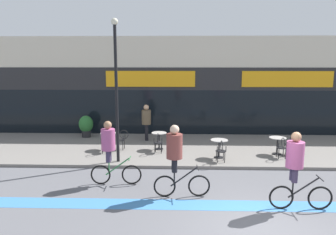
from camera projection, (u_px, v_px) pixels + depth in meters
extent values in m
plane|color=#5B5B60|center=(264.00, 230.00, 7.99)|extent=(120.00, 120.00, 0.00)
cube|color=slate|center=(224.00, 149.00, 15.11)|extent=(40.00, 5.50, 0.12)
cube|color=beige|center=(214.00, 85.00, 19.34)|extent=(40.00, 4.00, 5.35)
cube|color=black|center=(217.00, 112.00, 17.63)|extent=(38.80, 0.10, 2.40)
cube|color=#232326|center=(218.00, 79.00, 17.34)|extent=(39.20, 0.14, 1.20)
cube|color=orange|center=(150.00, 79.00, 17.39)|extent=(4.75, 0.08, 0.84)
cube|color=orange|center=(287.00, 79.00, 17.16)|extent=(4.75, 0.08, 0.84)
cube|color=#3D7AB7|center=(251.00, 206.00, 9.33)|extent=(36.00, 0.70, 0.01)
cylinder|color=black|center=(109.00, 149.00, 14.81)|extent=(0.38, 0.38, 0.02)
cylinder|color=black|center=(108.00, 141.00, 14.74)|extent=(0.07, 0.07, 0.75)
cylinder|color=#ADA8A3|center=(108.00, 133.00, 14.68)|extent=(0.69, 0.69, 0.02)
cylinder|color=black|center=(159.00, 149.00, 14.83)|extent=(0.37, 0.37, 0.02)
cylinder|color=black|center=(159.00, 141.00, 14.77)|extent=(0.07, 0.07, 0.74)
cylinder|color=#ADA8A3|center=(159.00, 133.00, 14.70)|extent=(0.68, 0.68, 0.02)
cylinder|color=black|center=(219.00, 157.00, 13.54)|extent=(0.39, 0.39, 0.02)
cylinder|color=black|center=(219.00, 149.00, 13.48)|extent=(0.07, 0.07, 0.73)
cylinder|color=#ADA8A3|center=(219.00, 140.00, 13.41)|extent=(0.71, 0.71, 0.02)
cylinder|color=black|center=(277.00, 154.00, 14.04)|extent=(0.39, 0.39, 0.02)
cylinder|color=black|center=(277.00, 146.00, 13.98)|extent=(0.07, 0.07, 0.71)
cylinder|color=#ADA8A3|center=(278.00, 138.00, 13.92)|extent=(0.71, 0.71, 0.02)
cylinder|color=black|center=(106.00, 143.00, 14.19)|extent=(0.45, 0.45, 0.03)
cylinder|color=black|center=(103.00, 147.00, 14.35)|extent=(0.03, 0.03, 0.42)
cylinder|color=black|center=(109.00, 147.00, 14.38)|extent=(0.03, 0.03, 0.42)
cylinder|color=black|center=(102.00, 149.00, 14.08)|extent=(0.03, 0.03, 0.42)
cylinder|color=black|center=(109.00, 149.00, 14.11)|extent=(0.03, 0.03, 0.42)
torus|color=black|center=(105.00, 138.00, 13.98)|extent=(0.08, 0.41, 0.41)
cylinder|color=black|center=(101.00, 141.00, 13.98)|extent=(0.03, 0.03, 0.23)
cylinder|color=black|center=(109.00, 141.00, 14.02)|extent=(0.03, 0.03, 0.23)
cylinder|color=black|center=(120.00, 140.00, 14.71)|extent=(0.43, 0.43, 0.03)
cylinder|color=black|center=(117.00, 146.00, 14.63)|extent=(0.03, 0.03, 0.42)
cylinder|color=black|center=(118.00, 144.00, 14.91)|extent=(0.03, 0.03, 0.42)
cylinder|color=black|center=(123.00, 146.00, 14.60)|extent=(0.03, 0.03, 0.42)
cylinder|color=black|center=(124.00, 144.00, 14.87)|extent=(0.03, 0.03, 0.42)
torus|color=black|center=(124.00, 134.00, 14.65)|extent=(0.41, 0.06, 0.41)
cylinder|color=black|center=(123.00, 138.00, 14.51)|extent=(0.03, 0.03, 0.23)
cylinder|color=black|center=(125.00, 137.00, 14.84)|extent=(0.03, 0.03, 0.23)
cylinder|color=black|center=(158.00, 143.00, 14.22)|extent=(0.42, 0.42, 0.03)
cylinder|color=black|center=(156.00, 147.00, 14.40)|extent=(0.03, 0.03, 0.42)
cylinder|color=black|center=(162.00, 147.00, 14.38)|extent=(0.03, 0.03, 0.42)
cylinder|color=black|center=(155.00, 149.00, 14.13)|extent=(0.03, 0.03, 0.42)
cylinder|color=black|center=(161.00, 149.00, 14.11)|extent=(0.03, 0.03, 0.42)
torus|color=black|center=(158.00, 138.00, 14.00)|extent=(0.04, 0.41, 0.41)
cylinder|color=black|center=(154.00, 141.00, 14.04)|extent=(0.03, 0.03, 0.23)
cylinder|color=black|center=(162.00, 141.00, 14.02)|extent=(0.03, 0.03, 0.23)
cylinder|color=black|center=(221.00, 151.00, 12.93)|extent=(0.42, 0.42, 0.03)
cylinder|color=black|center=(216.00, 156.00, 13.10)|extent=(0.03, 0.03, 0.42)
cylinder|color=black|center=(223.00, 156.00, 13.11)|extent=(0.03, 0.03, 0.42)
cylinder|color=black|center=(218.00, 158.00, 12.82)|extent=(0.03, 0.03, 0.42)
cylinder|color=black|center=(225.00, 158.00, 12.83)|extent=(0.03, 0.03, 0.42)
torus|color=black|center=(222.00, 146.00, 12.71)|extent=(0.05, 0.41, 0.41)
cylinder|color=black|center=(217.00, 149.00, 12.73)|extent=(0.03, 0.03, 0.23)
cylinder|color=black|center=(226.00, 149.00, 12.74)|extent=(0.03, 0.03, 0.23)
cylinder|color=black|center=(281.00, 148.00, 13.43)|extent=(0.41, 0.41, 0.03)
cylinder|color=black|center=(276.00, 152.00, 13.60)|extent=(0.03, 0.03, 0.42)
cylinder|color=black|center=(283.00, 152.00, 13.60)|extent=(0.03, 0.03, 0.42)
cylinder|color=black|center=(279.00, 154.00, 13.33)|extent=(0.03, 0.03, 0.42)
cylinder|color=black|center=(286.00, 154.00, 13.33)|extent=(0.03, 0.03, 0.42)
torus|color=black|center=(283.00, 143.00, 13.21)|extent=(0.04, 0.41, 0.41)
cylinder|color=black|center=(279.00, 146.00, 13.24)|extent=(0.03, 0.03, 0.23)
cylinder|color=black|center=(287.00, 146.00, 13.23)|extent=(0.03, 0.03, 0.23)
cylinder|color=black|center=(290.00, 144.00, 13.95)|extent=(0.44, 0.44, 0.03)
cylinder|color=black|center=(287.00, 150.00, 13.87)|extent=(0.03, 0.03, 0.42)
cylinder|color=black|center=(286.00, 149.00, 14.14)|extent=(0.03, 0.03, 0.42)
cylinder|color=black|center=(294.00, 151.00, 13.83)|extent=(0.03, 0.03, 0.42)
cylinder|color=black|center=(293.00, 149.00, 14.10)|extent=(0.03, 0.03, 0.42)
torus|color=black|center=(295.00, 139.00, 13.88)|extent=(0.41, 0.07, 0.41)
cylinder|color=black|center=(296.00, 143.00, 13.74)|extent=(0.03, 0.03, 0.23)
cylinder|color=black|center=(294.00, 141.00, 14.07)|extent=(0.03, 0.03, 0.23)
cylinder|color=#232326|center=(86.00, 133.00, 17.16)|extent=(0.46, 0.46, 0.38)
ellipsoid|color=#28662D|center=(86.00, 124.00, 17.07)|extent=(0.73, 0.73, 0.88)
cylinder|color=black|center=(117.00, 95.00, 12.59)|extent=(0.12, 0.12, 5.31)
sphere|color=beige|center=(115.00, 22.00, 12.12)|extent=(0.26, 0.26, 0.26)
torus|color=black|center=(132.00, 175.00, 10.90)|extent=(0.67, 0.07, 0.67)
torus|color=black|center=(101.00, 175.00, 10.90)|extent=(0.67, 0.07, 0.67)
cylinder|color=#2D753D|center=(117.00, 167.00, 10.85)|extent=(0.80, 0.07, 0.60)
cylinder|color=#2D753D|center=(109.00, 168.00, 10.86)|extent=(0.04, 0.04, 0.47)
cylinder|color=#2D753D|center=(130.00, 158.00, 10.80)|extent=(0.04, 0.48, 0.03)
cylinder|color=#382D47|center=(109.00, 155.00, 10.87)|extent=(0.16, 0.16, 0.39)
cylinder|color=#382D47|center=(108.00, 156.00, 10.70)|extent=(0.16, 0.16, 0.39)
cylinder|color=#A84C7F|center=(108.00, 140.00, 10.69)|extent=(0.47, 0.47, 0.70)
sphere|color=#9E7051|center=(108.00, 125.00, 10.61)|extent=(0.26, 0.26, 0.26)
torus|color=black|center=(320.00, 198.00, 9.03)|extent=(0.68, 0.06, 0.68)
torus|color=black|center=(281.00, 197.00, 9.08)|extent=(0.68, 0.06, 0.68)
cylinder|color=black|center=(303.00, 188.00, 9.01)|extent=(0.82, 0.05, 0.62)
cylinder|color=black|center=(293.00, 189.00, 9.03)|extent=(0.04, 0.04, 0.48)
cylinder|color=black|center=(320.00, 178.00, 8.94)|extent=(0.03, 0.48, 0.03)
cylinder|color=#382D47|center=(293.00, 173.00, 9.04)|extent=(0.16, 0.16, 0.40)
cylinder|color=#382D47|center=(295.00, 175.00, 8.86)|extent=(0.16, 0.16, 0.40)
cylinder|color=#A84C7F|center=(295.00, 155.00, 8.85)|extent=(0.47, 0.47, 0.72)
sphere|color=#9E7051|center=(296.00, 137.00, 8.77)|extent=(0.27, 0.27, 0.27)
torus|color=black|center=(199.00, 186.00, 9.93)|extent=(0.68, 0.10, 0.68)
torus|color=black|center=(165.00, 186.00, 9.90)|extent=(0.68, 0.10, 0.68)
cylinder|color=black|center=(184.00, 177.00, 9.87)|extent=(0.81, 0.10, 0.61)
cylinder|color=black|center=(174.00, 179.00, 9.87)|extent=(0.04, 0.04, 0.47)
cylinder|color=black|center=(198.00, 168.00, 9.83)|extent=(0.06, 0.48, 0.03)
cylinder|color=black|center=(174.00, 164.00, 9.88)|extent=(0.18, 0.18, 0.40)
cylinder|color=black|center=(175.00, 166.00, 9.70)|extent=(0.18, 0.18, 0.40)
cylinder|color=brown|center=(174.00, 146.00, 9.69)|extent=(0.51, 0.51, 0.74)
sphere|color=beige|center=(175.00, 130.00, 9.61)|extent=(0.28, 0.28, 0.28)
cylinder|color=black|center=(147.00, 133.00, 16.36)|extent=(0.18, 0.18, 0.82)
cylinder|color=black|center=(146.00, 132.00, 16.53)|extent=(0.18, 0.18, 0.82)
cylinder|color=brown|center=(146.00, 117.00, 16.31)|extent=(0.53, 0.53, 0.71)
sphere|color=tan|center=(146.00, 107.00, 16.23)|extent=(0.27, 0.27, 0.27)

